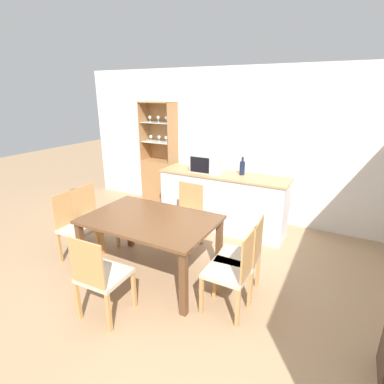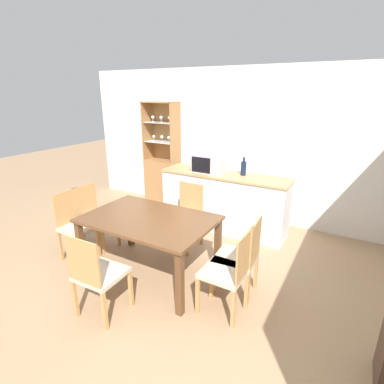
% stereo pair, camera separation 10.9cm
% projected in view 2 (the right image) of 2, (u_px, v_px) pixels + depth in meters
% --- Properties ---
extents(ground_plane, '(18.00, 18.00, 0.00)m').
position_uv_depth(ground_plane, '(167.00, 298.00, 3.28)').
color(ground_plane, '#A37F5B').
extents(wall_back, '(6.80, 0.06, 2.55)m').
position_uv_depth(wall_back, '(253.00, 146.00, 5.04)').
color(wall_back, silver).
rests_on(wall_back, ground_plane).
extents(kitchen_counter, '(2.05, 0.55, 0.93)m').
position_uv_depth(kitchen_counter, '(224.00, 202.00, 4.83)').
color(kitchen_counter, silver).
rests_on(kitchen_counter, ground_plane).
extents(display_cabinet, '(0.66, 0.35, 1.97)m').
position_uv_depth(display_cabinet, '(163.00, 174.00, 5.91)').
color(display_cabinet, '#A37042').
rests_on(display_cabinet, ground_plane).
extents(dining_table, '(1.52, 1.00, 0.75)m').
position_uv_depth(dining_table, '(149.00, 225.00, 3.54)').
color(dining_table, brown).
rests_on(dining_table, ground_plane).
extents(dining_chair_side_right_far, '(0.46, 0.46, 0.91)m').
position_uv_depth(dining_chair_side_right_far, '(240.00, 258.00, 3.22)').
color(dining_chair_side_right_far, '#C1B299').
rests_on(dining_chair_side_right_far, ground_plane).
extents(dining_chair_head_near, '(0.44, 0.44, 0.91)m').
position_uv_depth(dining_chair_head_near, '(98.00, 274.00, 2.92)').
color(dining_chair_head_near, '#C1B299').
rests_on(dining_chair_head_near, ground_plane).
extents(dining_chair_side_right_near, '(0.43, 0.43, 0.91)m').
position_uv_depth(dining_chair_side_right_near, '(228.00, 272.00, 2.96)').
color(dining_chair_side_right_near, '#C1B299').
rests_on(dining_chair_side_right_near, ground_plane).
extents(dining_chair_side_left_near, '(0.44, 0.44, 0.91)m').
position_uv_depth(dining_chair_side_left_near, '(77.00, 225.00, 3.99)').
color(dining_chair_side_left_near, '#C1B299').
rests_on(dining_chair_side_left_near, ground_plane).
extents(dining_chair_head_far, '(0.44, 0.44, 0.91)m').
position_uv_depth(dining_chair_head_far, '(185.00, 216.00, 4.28)').
color(dining_chair_head_far, '#C1B299').
rests_on(dining_chair_head_far, ground_plane).
extents(dining_chair_side_left_far, '(0.43, 0.43, 0.91)m').
position_uv_depth(dining_chair_side_left_far, '(95.00, 217.00, 4.24)').
color(dining_chair_side_left_far, '#C1B299').
rests_on(dining_chair_side_left_far, ground_plane).
extents(microwave, '(0.50, 0.39, 0.28)m').
position_uv_depth(microwave, '(210.00, 163.00, 4.78)').
color(microwave, '#B7BABF').
rests_on(microwave, kitchen_counter).
extents(wine_bottle, '(0.08, 0.08, 0.28)m').
position_uv_depth(wine_bottle, '(244.00, 168.00, 4.57)').
color(wine_bottle, '#141E38').
rests_on(wine_bottle, kitchen_counter).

